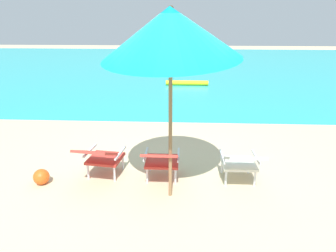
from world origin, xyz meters
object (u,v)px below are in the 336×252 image
at_px(lounge_chair_left, 101,156).
at_px(beach_ball, 41,177).
at_px(swim_buoy, 187,83).
at_px(lounge_chair_right, 241,161).
at_px(lounge_chair_center, 161,159).
at_px(beach_umbrella_center, 171,33).

distance_m(lounge_chair_left, beach_ball, 0.97).
relative_size(swim_buoy, lounge_chair_left, 1.71).
bearing_deg(lounge_chair_left, beach_ball, -167.62).
distance_m(lounge_chair_left, lounge_chair_right, 2.17).
height_order(swim_buoy, beach_ball, beach_ball).
relative_size(swim_buoy, lounge_chair_center, 1.83).
xyz_separation_m(lounge_chair_left, lounge_chair_center, (0.95, -0.06, 0.00)).
height_order(lounge_chair_left, lounge_chair_right, same).
distance_m(swim_buoy, beach_umbrella_center, 7.89).
height_order(lounge_chair_left, beach_umbrella_center, beach_umbrella_center).
distance_m(swim_buoy, beach_ball, 7.71).
xyz_separation_m(lounge_chair_center, beach_umbrella_center, (0.15, -0.36, 1.87)).
xyz_separation_m(lounge_chair_right, beach_ball, (-3.07, -0.13, -0.28)).
bearing_deg(beach_ball, swim_buoy, 72.58).
distance_m(lounge_chair_left, lounge_chair_center, 0.96).
bearing_deg(lounge_chair_center, beach_ball, -175.68).
height_order(swim_buoy, lounge_chair_left, lounge_chair_left).
relative_size(lounge_chair_center, beach_ball, 3.57).
bearing_deg(swim_buoy, lounge_chair_center, -93.60).
bearing_deg(swim_buoy, lounge_chair_left, -101.12).
xyz_separation_m(swim_buoy, lounge_chair_center, (-0.45, -7.22, 0.31)).
xyz_separation_m(lounge_chair_right, beach_umbrella_center, (-1.06, -0.34, 1.87)).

